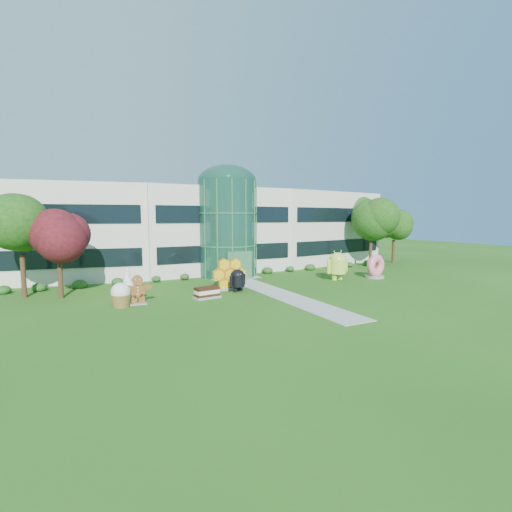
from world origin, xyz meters
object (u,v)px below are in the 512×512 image
android_green (337,264)px  donut (375,266)px  android_black (238,279)px  gingerbread (138,290)px

android_green → donut: 4.22m
android_green → android_black: (-11.09, -0.90, -0.50)m
android_green → donut: bearing=-17.3°
android_black → gingerbread: 8.13m
donut → gingerbread: bearing=174.4°
android_green → gingerbread: android_green is taller
android_black → gingerbread: size_ratio=0.96×
android_black → donut: size_ratio=0.90×
android_black → donut: donut is taller
android_black → gingerbread: (-8.08, -0.89, -0.04)m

